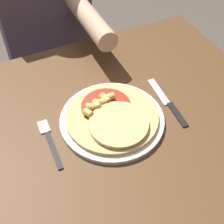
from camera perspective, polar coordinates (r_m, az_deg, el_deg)
The scene contains 6 objects.
dining_table at distance 0.95m, azimuth 0.68°, elevation -8.81°, with size 1.03×0.93×0.73m.
plate at distance 0.89m, azimuth 0.00°, elevation -1.43°, with size 0.30×0.30×0.01m.
pizza at distance 0.87m, azimuth 0.07°, elevation -0.91°, with size 0.26×0.26×0.04m.
fork at distance 0.87m, azimuth -11.38°, elevation -5.06°, with size 0.03×0.18×0.00m.
knife at distance 0.96m, azimuth 10.19°, elevation 1.65°, with size 0.03×0.22×0.00m.
person_diner at distance 1.38m, azimuth -11.83°, elevation 14.28°, with size 0.34×0.52×1.15m.
Camera 1 is at (-0.23, -0.47, 1.41)m, focal length 50.00 mm.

